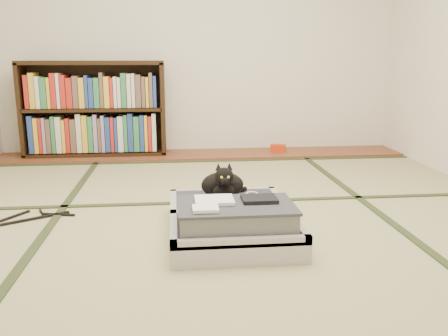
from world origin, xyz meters
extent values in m
plane|color=tan|center=(0.00, 0.00, 0.00)|extent=(4.50, 4.50, 0.00)
cube|color=brown|center=(0.00, 2.00, 0.01)|extent=(4.00, 0.50, 0.02)
cube|color=red|center=(0.78, 2.03, 0.06)|extent=(0.17, 0.13, 0.07)
plane|color=silver|center=(0.00, 2.25, 1.20)|extent=(4.00, 0.00, 4.00)
cube|color=#2D381E|center=(-1.00, 0.00, 0.00)|extent=(0.05, 4.50, 0.01)
cube|color=#2D381E|center=(1.00, 0.00, 0.00)|extent=(0.05, 4.50, 0.01)
cube|color=#2D381E|center=(0.00, 0.40, 0.00)|extent=(4.00, 0.05, 0.01)
cube|color=#2D381E|center=(0.00, 1.70, 0.00)|extent=(4.00, 0.05, 0.01)
cube|color=black|center=(-1.70, 2.07, 0.47)|extent=(0.04, 0.31, 0.88)
cube|color=black|center=(-0.38, 2.07, 0.47)|extent=(0.04, 0.31, 0.88)
cube|color=black|center=(-1.04, 2.07, 0.03)|extent=(1.37, 0.31, 0.04)
cube|color=black|center=(-1.04, 2.07, 0.91)|extent=(1.37, 0.31, 0.04)
cube|color=black|center=(-1.04, 2.07, 0.47)|extent=(1.31, 0.31, 0.03)
cube|color=black|center=(-1.04, 2.22, 0.47)|extent=(1.37, 0.02, 0.88)
cube|color=gray|center=(-1.04, 2.05, 0.25)|extent=(1.23, 0.22, 0.37)
cube|color=gray|center=(-1.04, 2.05, 0.66)|extent=(1.23, 0.22, 0.33)
cube|color=#B0B0B5|center=(0.03, -0.41, 0.06)|extent=(0.67, 0.44, 0.12)
cube|color=#313139|center=(0.03, -0.41, 0.09)|extent=(0.59, 0.37, 0.09)
cube|color=#B0B0B5|center=(0.03, -0.62, 0.12)|extent=(0.67, 0.04, 0.04)
cube|color=#B0B0B5|center=(0.03, -0.21, 0.12)|extent=(0.67, 0.04, 0.04)
cube|color=#B0B0B5|center=(-0.28, -0.41, 0.12)|extent=(0.04, 0.44, 0.04)
cube|color=#B0B0B5|center=(0.35, -0.41, 0.12)|extent=(0.04, 0.44, 0.04)
cube|color=#B0B0B5|center=(0.03, 0.03, 0.06)|extent=(0.67, 0.44, 0.12)
cube|color=#313139|center=(0.03, 0.03, 0.09)|extent=(0.59, 0.37, 0.09)
cube|color=#B0B0B5|center=(0.03, -0.17, 0.12)|extent=(0.67, 0.04, 0.04)
cube|color=#B0B0B5|center=(0.03, 0.23, 0.12)|extent=(0.67, 0.04, 0.04)
cube|color=#B0B0B5|center=(-0.28, 0.03, 0.12)|extent=(0.04, 0.44, 0.04)
cube|color=#B0B0B5|center=(0.35, 0.03, 0.12)|extent=(0.04, 0.44, 0.04)
cylinder|color=black|center=(0.03, -0.19, 0.12)|extent=(0.60, 0.02, 0.02)
cube|color=gray|center=(0.03, -0.41, 0.17)|extent=(0.57, 0.35, 0.12)
cube|color=#3D3C45|center=(0.03, -0.41, 0.23)|extent=(0.59, 0.36, 0.01)
cube|color=white|center=(-0.08, -0.37, 0.25)|extent=(0.20, 0.16, 0.02)
cube|color=black|center=(0.16, -0.37, 0.25)|extent=(0.18, 0.14, 0.02)
cube|color=white|center=(-0.13, -0.50, 0.25)|extent=(0.12, 0.11, 0.02)
cube|color=white|center=(-0.16, -0.63, 0.06)|extent=(0.05, 0.01, 0.04)
cube|color=white|center=(-0.06, -0.63, 0.05)|extent=(0.04, 0.01, 0.03)
cube|color=orange|center=(0.25, -0.63, 0.06)|extent=(0.04, 0.01, 0.03)
cube|color=#197F33|center=(0.19, -0.63, 0.08)|extent=(0.04, 0.01, 0.02)
ellipsoid|color=black|center=(0.01, 0.08, 0.21)|extent=(0.26, 0.17, 0.16)
ellipsoid|color=black|center=(0.01, 0.01, 0.19)|extent=(0.13, 0.09, 0.09)
ellipsoid|color=black|center=(0.01, -0.02, 0.29)|extent=(0.11, 0.10, 0.10)
sphere|color=black|center=(0.01, -0.06, 0.27)|extent=(0.05, 0.05, 0.05)
cone|color=black|center=(-0.02, 0.00, 0.34)|extent=(0.04, 0.05, 0.05)
cone|color=black|center=(0.04, 0.00, 0.34)|extent=(0.04, 0.05, 0.05)
sphere|color=#A5BF33|center=(-0.01, -0.07, 0.29)|extent=(0.02, 0.02, 0.02)
sphere|color=#A5BF33|center=(0.03, -0.07, 0.29)|extent=(0.02, 0.02, 0.02)
cylinder|color=black|center=(0.10, 0.16, 0.15)|extent=(0.16, 0.09, 0.03)
torus|color=white|center=(0.19, 0.10, 0.13)|extent=(0.09, 0.09, 0.01)
torus|color=white|center=(0.20, 0.10, 0.14)|extent=(0.08, 0.08, 0.01)
cube|color=black|center=(-1.13, 0.16, 0.01)|extent=(0.38, 0.24, 0.01)
cube|color=black|center=(-1.25, 0.23, 0.01)|extent=(0.13, 0.19, 0.01)
cube|color=black|center=(-1.00, 0.23, 0.01)|extent=(0.21, 0.06, 0.01)
cylinder|color=black|center=(-1.13, 0.31, 0.01)|extent=(0.04, 0.07, 0.01)
camera|label=1|loc=(-0.27, -2.66, 0.95)|focal=38.00mm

